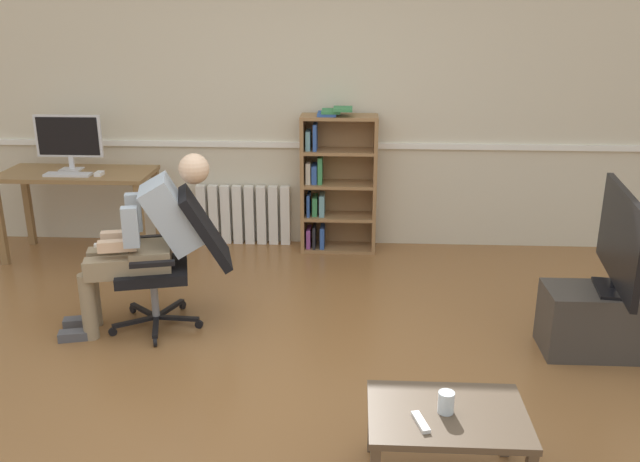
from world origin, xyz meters
The scene contains 15 objects.
ground_plane centered at (0.00, 0.00, 0.00)m, with size 18.00×18.00×0.00m, color brown.
back_wall centered at (0.00, 2.65, 1.35)m, with size 12.00×0.13×2.70m.
computer_desk centered at (-2.00, 2.15, 0.64)m, with size 1.28×0.58×0.76m.
imac_monitor centered at (-2.07, 2.23, 1.03)m, with size 0.57×0.14×0.47m.
keyboard centered at (-2.01, 2.01, 0.77)m, with size 0.38×0.12×0.02m, color silver.
computer_mouse centered at (-1.75, 2.03, 0.77)m, with size 0.06×0.10×0.03m, color white.
bookshelf centered at (0.19, 2.44, 0.62)m, with size 0.66×0.29×1.28m.
radiator centered at (-0.64, 2.54, 0.27)m, with size 0.85×0.08×0.55m.
office_chair centered at (-0.82, 0.86, 0.52)m, with size 0.85×0.66×0.95m.
person_seated centered at (-0.99, 0.81, 0.64)m, with size 1.05×0.55×1.20m.
tv_stand centered at (1.98, 0.61, 0.21)m, with size 0.80×0.37×0.43m.
tv_screen centered at (1.98, 0.61, 0.76)m, with size 0.24×0.99×0.63m.
coffee_table centered at (0.80, -0.69, 0.33)m, with size 0.71×0.50×0.38m.
drinking_glass centered at (0.79, -0.69, 0.43)m, with size 0.07×0.07×0.10m, color silver.
spare_remote centered at (0.68, -0.79, 0.39)m, with size 0.04×0.15×0.02m, color white.
Camera 1 is at (0.37, -3.29, 2.10)m, focal length 37.60 mm.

